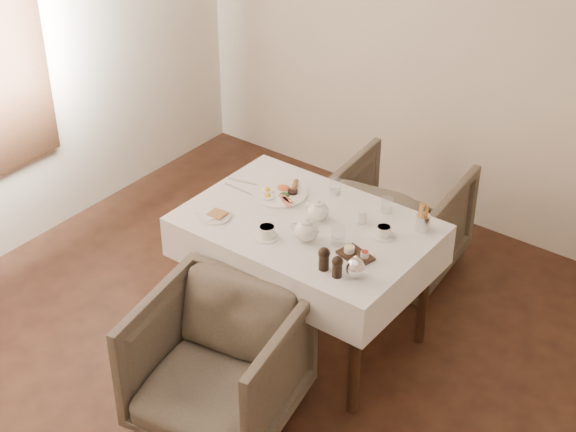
# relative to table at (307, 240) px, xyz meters

# --- Properties ---
(table) EXTENTS (1.28, 0.88, 0.75)m
(table) POSITION_rel_table_xyz_m (0.00, 0.00, 0.00)
(table) COLOR black
(table) RESTS_ON ground
(armchair_near) EXTENTS (0.86, 0.88, 0.69)m
(armchair_near) POSITION_rel_table_xyz_m (0.03, -0.77, -0.30)
(armchair_near) COLOR #484035
(armchair_near) RESTS_ON ground
(armchair_far) EXTENTS (0.79, 0.81, 0.68)m
(armchair_far) POSITION_rel_table_xyz_m (0.05, 0.89, -0.30)
(armchair_far) COLOR #484035
(armchair_far) RESTS_ON ground
(breakfast_plate) EXTENTS (0.30, 0.30, 0.04)m
(breakfast_plate) POSITION_rel_table_xyz_m (-0.28, 0.14, 0.13)
(breakfast_plate) COLOR white
(breakfast_plate) RESTS_ON table
(side_plate) EXTENTS (0.18, 0.17, 0.02)m
(side_plate) POSITION_rel_table_xyz_m (-0.42, -0.26, 0.12)
(side_plate) COLOR white
(side_plate) RESTS_ON table
(teapot_centre) EXTENTS (0.15, 0.12, 0.12)m
(teapot_centre) POSITION_rel_table_xyz_m (0.03, 0.05, 0.18)
(teapot_centre) COLOR white
(teapot_centre) RESTS_ON table
(teapot_front) EXTENTS (0.19, 0.16, 0.13)m
(teapot_front) POSITION_rel_table_xyz_m (0.10, -0.14, 0.18)
(teapot_front) COLOR white
(teapot_front) RESTS_ON table
(creamer) EXTENTS (0.07, 0.07, 0.07)m
(creamer) POSITION_rel_table_xyz_m (0.22, 0.17, 0.15)
(creamer) COLOR white
(creamer) RESTS_ON table
(teacup_near) EXTENTS (0.13, 0.13, 0.06)m
(teacup_near) POSITION_rel_table_xyz_m (-0.08, -0.24, 0.15)
(teacup_near) COLOR white
(teacup_near) RESTS_ON table
(teacup_far) EXTENTS (0.12, 0.12, 0.06)m
(teacup_far) POSITION_rel_table_xyz_m (0.39, 0.13, 0.14)
(teacup_far) COLOR white
(teacup_far) RESTS_ON table
(glass_left) EXTENTS (0.08, 0.08, 0.09)m
(glass_left) POSITION_rel_table_xyz_m (-0.04, 0.32, 0.16)
(glass_left) COLOR silver
(glass_left) RESTS_ON table
(glass_mid) EXTENTS (0.08, 0.08, 0.10)m
(glass_mid) POSITION_rel_table_xyz_m (0.24, -0.07, 0.17)
(glass_mid) COLOR silver
(glass_mid) RESTS_ON table
(glass_right) EXTENTS (0.08, 0.08, 0.09)m
(glass_right) POSITION_rel_table_xyz_m (0.28, 0.33, 0.16)
(glass_right) COLOR silver
(glass_right) RESTS_ON table
(condiment_board) EXTENTS (0.19, 0.15, 0.04)m
(condiment_board) POSITION_rel_table_xyz_m (0.37, -0.11, 0.13)
(condiment_board) COLOR black
(condiment_board) RESTS_ON table
(pepper_mill_left) EXTENTS (0.08, 0.08, 0.12)m
(pepper_mill_left) POSITION_rel_table_xyz_m (0.31, -0.29, 0.18)
(pepper_mill_left) COLOR black
(pepper_mill_left) RESTS_ON table
(pepper_mill_right) EXTENTS (0.07, 0.07, 0.11)m
(pepper_mill_right) POSITION_rel_table_xyz_m (0.39, -0.30, 0.17)
(pepper_mill_right) COLOR black
(pepper_mill_right) RESTS_ON table
(silver_pot) EXTENTS (0.13, 0.11, 0.12)m
(silver_pot) POSITION_rel_table_xyz_m (0.46, -0.25, 0.18)
(silver_pot) COLOR white
(silver_pot) RESTS_ON table
(fries_cup) EXTENTS (0.07, 0.07, 0.16)m
(fries_cup) POSITION_rel_table_xyz_m (0.52, 0.30, 0.19)
(fries_cup) COLOR silver
(fries_cup) RESTS_ON table
(cutlery_fork) EXTENTS (0.18, 0.06, 0.00)m
(cutlery_fork) POSITION_rel_table_xyz_m (-0.53, 0.12, 0.12)
(cutlery_fork) COLOR silver
(cutlery_fork) RESTS_ON table
(cutlery_knife) EXTENTS (0.20, 0.02, 0.00)m
(cutlery_knife) POSITION_rel_table_xyz_m (-0.50, 0.04, 0.12)
(cutlery_knife) COLOR silver
(cutlery_knife) RESTS_ON table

